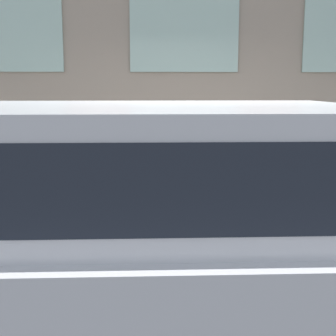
{
  "coord_description": "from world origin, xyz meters",
  "views": [
    {
      "loc": [
        -4.05,
        0.49,
        1.77
      ],
      "look_at": [
        0.68,
        0.29,
        0.95
      ],
      "focal_mm": 50.0,
      "sensor_mm": 36.0,
      "label": 1
    }
  ],
  "objects": [
    {
      "name": "ground_plane",
      "position": [
        0.0,
        0.0,
        0.0
      ],
      "size": [
        80.0,
        80.0,
        0.0
      ],
      "primitive_type": "plane",
      "color": "#38383A"
    },
    {
      "name": "person",
      "position": [
        0.8,
        0.68,
        0.85
      ],
      "size": [
        0.28,
        0.19,
        1.16
      ],
      "rotation": [
        0.0,
        0.0,
        -0.81
      ],
      "color": "#998466",
      "rests_on": "sidewalk"
    },
    {
      "name": "parked_truck_silver_near",
      "position": [
        -1.37,
        0.75,
        0.96
      ],
      "size": [
        2.07,
        4.64,
        1.67
      ],
      "color": "black",
      "rests_on": "ground_plane"
    },
    {
      "name": "sidewalk",
      "position": [
        1.21,
        0.0,
        0.08
      ],
      "size": [
        2.42,
        60.0,
        0.15
      ],
      "color": "#B2ADA3",
      "rests_on": "ground_plane"
    },
    {
      "name": "fire_hydrant",
      "position": [
        0.57,
        -0.1,
        0.49
      ],
      "size": [
        0.28,
        0.41,
        0.67
      ],
      "color": "red",
      "rests_on": "sidewalk"
    }
  ]
}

